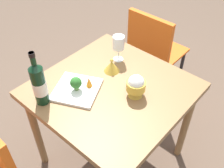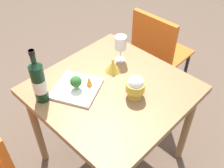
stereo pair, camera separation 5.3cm
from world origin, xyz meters
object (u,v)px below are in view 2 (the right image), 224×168
Objects in this scene: chair_by_wall at (157,49)px; wine_bottle at (39,81)px; wine_glass at (121,43)px; carrot_garnish_left at (89,81)px; serving_plate at (77,88)px; broccoli_floret at (76,82)px; rice_bowl at (135,86)px; rice_bowl_lid at (113,66)px.

chair_by_wall is 2.54× the size of wine_bottle.
chair_by_wall is 4.75× the size of wine_glass.
wine_bottle is at bearing -25.45° from carrot_garnish_left.
carrot_garnish_left is at bearing 148.39° from serving_plate.
wine_bottle is 3.90× the size of broccoli_floret.
carrot_garnish_left is (0.32, 0.05, -0.08)m from wine_glass.
wine_bottle is at bearing -43.30° from rice_bowl.
carrot_garnish_left is at bearing 153.61° from broccoli_floret.
wine_bottle reaches higher than rice_bowl.
broccoli_floret is (0.20, -0.27, -0.01)m from rice_bowl.
broccoli_floret is 0.08m from carrot_garnish_left.
broccoli_floret is at bearing -26.39° from carrot_garnish_left.
wine_bottle reaches higher than carrot_garnish_left.
rice_bowl_lid is 0.21m from carrot_garnish_left.
chair_by_wall reaches higher than rice_bowl_lid.
rice_bowl_lid is at bearing 172.83° from serving_plate.
broccoli_floret reaches higher than carrot_garnish_left.
rice_bowl_lid is (0.12, 0.05, -0.09)m from wine_glass.
carrot_garnish_left is at bearing 154.55° from wine_bottle.
chair_by_wall is 9.91× the size of broccoli_floret.
serving_plate is (-0.18, 0.08, -0.12)m from wine_bottle.
wine_bottle reaches higher than wine_glass.
wine_glass is at bearing -83.47° from chair_by_wall.
wine_glass is at bearing -178.17° from serving_plate.
serving_plate is (0.27, -0.03, -0.03)m from rice_bowl_lid.
wine_bottle is (1.10, -0.01, 0.34)m from chair_by_wall.
serving_plate is 3.89× the size of broccoli_floret.
broccoli_floret is at bearing -85.15° from chair_by_wall.
carrot_garnish_left is (0.21, 0.01, 0.01)m from rice_bowl_lid.
broccoli_floret is at bearing 2.63° from wine_glass.
chair_by_wall is 0.63m from wine_glass.
carrot_garnish_left is at bearing 9.17° from wine_glass.
rice_bowl is (0.19, 0.29, -0.05)m from wine_glass.
carrot_garnish_left is (0.85, 0.11, 0.25)m from chair_by_wall.
rice_bowl_lid reaches higher than carrot_garnish_left.
rice_bowl is 0.35m from serving_plate.
wine_bottle reaches higher than chair_by_wall.
broccoli_floret is at bearing -5.89° from rice_bowl_lid.
wine_glass is 0.35m from rice_bowl.
serving_plate is at bearing -126.51° from broccoli_floret.
rice_bowl is 0.27m from carrot_garnish_left.
wine_bottle is 3.35× the size of rice_bowl_lid.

